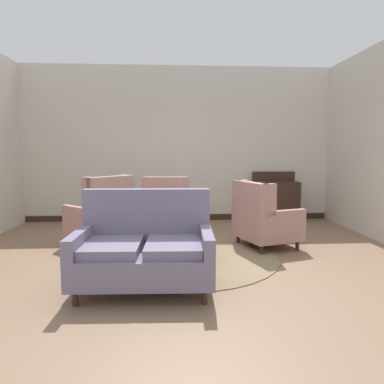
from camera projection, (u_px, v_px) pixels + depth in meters
The scene contains 12 objects.
ground at pixel (185, 263), 4.64m from camera, with size 9.08×9.08×0.00m, color #896B51.
wall_back at pixel (178, 144), 7.44m from camera, with size 6.65×0.08×3.22m, color silver.
baseboard_back at pixel (179, 217), 7.56m from camera, with size 6.49×0.03×0.12m, color #382319.
area_rug at pixel (184, 256), 4.94m from camera, with size 2.62×2.62×0.01m, color #847051.
coffee_table at pixel (178, 231), 4.77m from camera, with size 0.90×0.90×0.46m.
porcelain_vase at pixel (178, 217), 4.69m from camera, with size 0.16×0.16×0.33m.
settee at pixel (144, 250), 3.76m from camera, with size 1.46×0.94×1.04m.
armchair_beside_settee at pixel (167, 211), 6.13m from camera, with size 0.84×0.95×1.05m.
armchair_near_window at pixel (262, 219), 5.38m from camera, with size 1.01×1.04×1.01m.
armchair_back_corner at pixel (103, 217), 5.39m from camera, with size 1.11×1.11×1.10m.
side_table at pixel (260, 220), 5.35m from camera, with size 0.48×0.48×0.72m.
sideboard at pixel (276, 199), 7.40m from camera, with size 0.92×0.43×1.03m.
Camera 1 is at (-0.19, -4.50, 1.46)m, focal length 33.03 mm.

